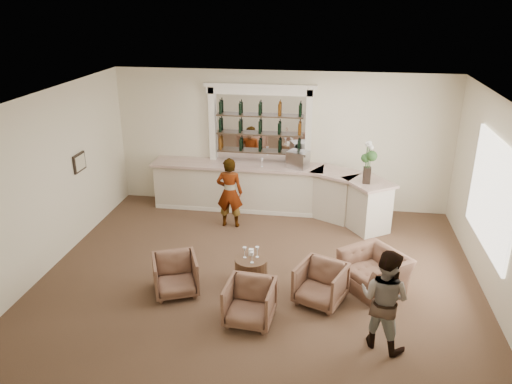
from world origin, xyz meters
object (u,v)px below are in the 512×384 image
bar_counter (271,190)px  guest (384,299)px  flower_vase (368,160)px  armchair_center (250,302)px  armchair_left (175,275)px  armchair_far (374,271)px  espresso_machine (298,159)px  sommelier (230,193)px  armchair_right (321,284)px  cocktail_table (251,271)px

bar_counter → guest: (2.24, -4.62, 0.21)m
guest → flower_vase: flower_vase is taller
bar_counter → armchair_center: (0.21, -4.36, -0.22)m
bar_counter → armchair_left: size_ratio=7.51×
armchair_left → armchair_far: 3.50m
armchair_center → armchair_far: size_ratio=0.73×
armchair_left → flower_vase: flower_vase is taller
armchair_center → flower_vase: bearing=66.7°
bar_counter → armchair_far: 3.80m
guest → espresso_machine: guest is taller
espresso_machine → armchair_center: bearing=-73.0°
espresso_machine → flower_vase: (1.53, -0.79, 0.33)m
bar_counter → armchair_left: bearing=-107.9°
sommelier → armchair_center: (1.03, -3.46, -0.45)m
guest → armchair_center: 2.09m
espresso_machine → flower_vase: bearing=-5.3°
bar_counter → guest: bearing=-64.2°
armchair_right → armchair_far: (0.93, 0.58, -0.01)m
armchair_center → espresso_machine: 4.55m
bar_counter → armchair_center: size_ratio=7.45×
armchair_right → espresso_machine: 3.90m
bar_counter → sommelier: (-0.82, -0.90, 0.23)m
sommelier → armchair_right: size_ratio=2.08×
guest → armchair_right: (-0.93, 0.98, -0.44)m
bar_counter → guest: 5.14m
armchair_center → armchair_right: bearing=37.9°
bar_counter → armchair_right: 3.88m
sommelier → armchair_center: sommelier is taller
flower_vase → armchair_center: bearing=-118.0°
flower_vase → armchair_far: bearing=-87.8°
armchair_center → flower_vase: flower_vase is taller
cocktail_table → armchair_center: armchair_center is taller
cocktail_table → armchair_left: bearing=-158.5°
flower_vase → guest: bearing=-88.6°
armchair_far → bar_counter: bearing=176.7°
cocktail_table → armchair_left: (-1.26, -0.50, 0.10)m
armchair_left → armchair_center: (1.42, -0.63, 0.00)m
bar_counter → sommelier: sommelier is taller
cocktail_table → espresso_machine: size_ratio=1.30×
guest → armchair_left: 3.59m
guest → armchair_right: size_ratio=2.04×
cocktail_table → sommelier: size_ratio=0.37×
armchair_far → espresso_machine: 3.67m
armchair_center → armchair_right: size_ratio=0.99×
armchair_left → armchair_center: armchair_center is taller
guest → armchair_center: size_ratio=2.05×
armchair_far → armchair_center: bearing=-96.7°
sommelier → armchair_right: bearing=126.5°
bar_counter → armchair_left: (-1.21, -3.74, -0.23)m
armchair_left → armchair_center: 1.55m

